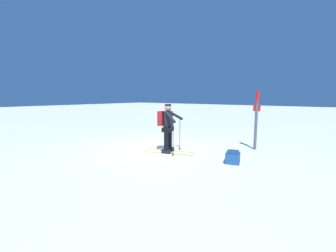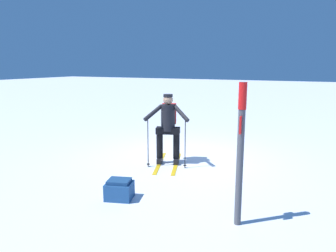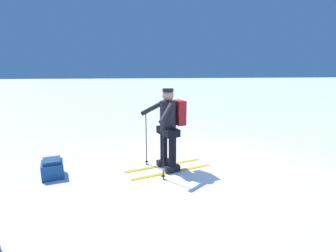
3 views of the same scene
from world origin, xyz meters
TOP-DOWN VIEW (x-y plane):
  - ground_plane at (0.00, 0.00)m, footprint 80.00×80.00m
  - skier at (-0.07, -0.62)m, footprint 1.12×1.78m
  - dropped_backpack at (0.09, -2.83)m, footprint 0.54×0.50m
  - trail_marker at (2.14, -2.83)m, footprint 0.11×0.24m

SIDE VIEW (x-z plane):
  - ground_plane at x=0.00m, z-range 0.00..0.00m
  - dropped_backpack at x=0.09m, z-range -0.01..0.34m
  - skier at x=-0.07m, z-range 0.11..1.73m
  - trail_marker at x=2.14m, z-range 0.18..2.23m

